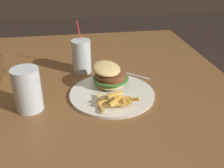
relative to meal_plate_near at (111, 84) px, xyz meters
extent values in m
cube|color=brown|center=(0.01, 0.20, -0.05)|extent=(1.43, 1.40, 0.03)
cylinder|color=brown|center=(0.66, -0.43, -0.40)|extent=(0.09, 0.09, 0.68)
cylinder|color=silver|center=(-0.03, 0.00, -0.03)|extent=(0.31, 0.31, 0.01)
ellipsoid|color=#DBB770|center=(0.03, -0.01, -0.01)|extent=(0.15, 0.13, 0.03)
cylinder|color=#428438|center=(0.03, -0.01, 0.01)|extent=(0.16, 0.16, 0.01)
cylinder|color=red|center=(0.03, -0.01, 0.02)|extent=(0.13, 0.13, 0.01)
cylinder|color=brown|center=(0.03, -0.01, 0.03)|extent=(0.14, 0.14, 0.01)
ellipsoid|color=#DBB770|center=(0.03, 0.01, 0.05)|extent=(0.15, 0.14, 0.05)
cube|color=gold|center=(-0.11, -0.01, -0.01)|extent=(0.05, 0.04, 0.01)
cube|color=gold|center=(-0.10, 0.00, 0.01)|extent=(0.07, 0.07, 0.03)
cube|color=gold|center=(-0.12, 0.00, -0.01)|extent=(0.04, 0.06, 0.02)
cube|color=gold|center=(-0.10, -0.04, -0.01)|extent=(0.05, 0.08, 0.03)
cube|color=gold|center=(-0.10, -0.03, -0.01)|extent=(0.08, 0.01, 0.03)
cube|color=gold|center=(-0.09, 0.03, -0.01)|extent=(0.02, 0.07, 0.01)
cube|color=gold|center=(-0.08, -0.03, -0.01)|extent=(0.02, 0.06, 0.02)
cube|color=gold|center=(-0.12, -0.02, -0.01)|extent=(0.02, 0.07, 0.01)
cube|color=gold|center=(-0.11, -0.02, -0.01)|extent=(0.04, 0.06, 0.03)
cube|color=gold|center=(-0.12, 0.00, 0.00)|extent=(0.07, 0.06, 0.02)
cube|color=gold|center=(-0.08, 0.00, 0.00)|extent=(0.07, 0.02, 0.03)
cube|color=gold|center=(-0.09, -0.01, -0.01)|extent=(0.07, 0.02, 0.02)
cube|color=gold|center=(-0.13, 0.05, -0.02)|extent=(0.08, 0.01, 0.02)
cube|color=gold|center=(-0.13, 0.00, -0.01)|extent=(0.02, 0.07, 0.01)
cube|color=gold|center=(-0.09, 0.04, -0.01)|extent=(0.08, 0.05, 0.02)
cube|color=gold|center=(-0.08, 0.05, -0.01)|extent=(0.06, 0.02, 0.01)
cylinder|color=silver|center=(-0.07, 0.28, 0.04)|extent=(0.09, 0.09, 0.15)
cylinder|color=#B26B19|center=(-0.07, 0.28, 0.03)|extent=(0.08, 0.08, 0.12)
cylinder|color=silver|center=(0.19, 0.09, 0.04)|extent=(0.08, 0.08, 0.14)
cylinder|color=orange|center=(0.19, 0.09, 0.03)|extent=(0.07, 0.07, 0.11)
cylinder|color=red|center=(0.21, 0.09, 0.08)|extent=(0.01, 0.04, 0.22)
ellipsoid|color=silver|center=(0.17, -0.05, -0.02)|extent=(0.07, 0.08, 0.02)
cube|color=silver|center=(0.11, -0.12, -0.03)|extent=(0.09, 0.11, 0.00)
cube|color=brown|center=(0.20, 0.43, 0.01)|extent=(0.09, 0.01, 0.08)
camera|label=1|loc=(-0.84, 0.13, 0.46)|focal=42.00mm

